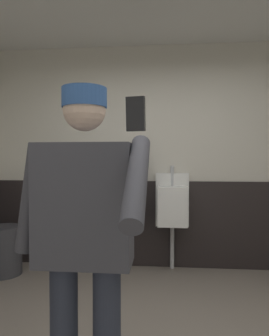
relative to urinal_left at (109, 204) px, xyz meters
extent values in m
cube|color=beige|center=(0.64, 0.22, 0.58)|extent=(4.92, 0.12, 2.71)
cube|color=black|center=(0.64, 0.14, -0.25)|extent=(4.32, 0.03, 1.05)
cube|color=white|center=(0.00, 0.13, 0.05)|extent=(0.40, 0.05, 0.65)
cube|color=white|center=(0.00, -0.04, 0.00)|extent=(0.34, 0.30, 0.45)
cylinder|color=#B7BABF|center=(0.00, 0.12, 0.34)|extent=(0.04, 0.04, 0.24)
cylinder|color=#B7BABF|center=(0.00, 0.09, -0.50)|extent=(0.05, 0.05, 0.55)
cube|color=white|center=(0.75, 0.13, 0.05)|extent=(0.40, 0.05, 0.65)
cube|color=white|center=(0.75, -0.04, 0.00)|extent=(0.34, 0.30, 0.45)
cylinder|color=#B7BABF|center=(0.75, 0.12, 0.34)|extent=(0.04, 0.04, 0.24)
cylinder|color=#B7BABF|center=(0.75, 0.09, -0.50)|extent=(0.05, 0.05, 0.55)
cube|color=#4C4C51|center=(0.37, -0.07, 0.17)|extent=(0.04, 0.40, 0.90)
cube|color=#3F3F47|center=(0.26, -2.15, 0.31)|extent=(0.47, 0.24, 0.60)
cylinder|color=#3F3F47|center=(-0.02, -2.15, 0.33)|extent=(0.17, 0.09, 0.56)
cylinder|color=#3F3F47|center=(0.54, -2.37, 0.45)|extent=(0.09, 0.50, 0.39)
sphere|color=beige|center=(0.26, -2.15, 0.77)|extent=(0.21, 0.21, 0.21)
cylinder|color=#335999|center=(0.26, -2.15, 0.83)|extent=(0.22, 0.22, 0.10)
cube|color=black|center=(0.56, -2.66, 0.67)|extent=(0.06, 0.04, 0.11)
cylinder|color=#38383D|center=(-1.17, -0.30, -0.50)|extent=(0.40, 0.40, 0.55)
cube|color=silver|center=(-0.07, 0.12, 0.45)|extent=(0.10, 0.07, 0.18)
camera|label=1|loc=(0.66, -3.65, 0.52)|focal=33.15mm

